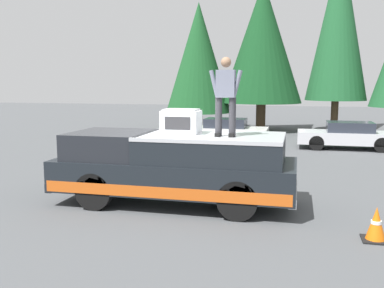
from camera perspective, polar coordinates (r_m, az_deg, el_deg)
The scene contains 10 objects.
ground_plane at distance 10.24m, azimuth -2.10°, elevation -7.80°, with size 90.00×90.00×0.00m, color #4C4F51.
pickup_truck at distance 9.99m, azimuth -2.32°, elevation -3.04°, with size 2.01×5.54×1.65m.
compressor_unit at distance 9.88m, azimuth -1.43°, elevation 3.01°, with size 0.65×0.84×0.56m.
person_on_truck_bed at distance 9.30m, azimuth 4.46°, elevation 6.53°, with size 0.29×0.72×1.69m.
parked_car_silver at distance 19.58m, azimuth 19.83°, elevation 1.07°, with size 1.64×4.10×1.16m.
parked_car_white at distance 20.28m, azimuth 4.23°, elevation 1.75°, with size 1.64×4.10×1.16m.
traffic_cone at distance 8.48m, azimuth 23.12°, elevation -9.80°, with size 0.47×0.47×0.62m.
conifer_left at distance 27.04m, azimuth 18.79°, elevation 15.04°, with size 3.49×3.49×10.80m.
conifer_center_left at distance 25.99m, azimuth 9.26°, elevation 13.07°, with size 4.66×4.66×8.62m.
conifer_center_right at distance 25.91m, azimuth 0.88°, elevation 11.25°, with size 3.90×3.90×7.45m.
Camera 1 is at (-9.47, -2.71, 2.79)m, focal length 40.43 mm.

